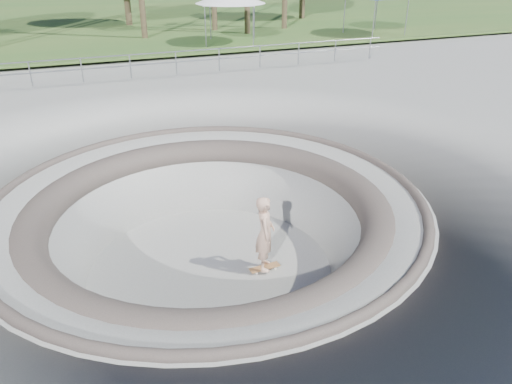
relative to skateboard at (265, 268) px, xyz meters
The scene contains 7 objects.
ground 2.29m from the skateboard, 152.96° to the left, with size 180.00×180.00×0.00m, color #969691.
skate_bowl 1.37m from the skateboard, 152.96° to the left, with size 14.00×14.00×4.10m.
grass_strip 34.70m from the skateboard, 92.02° to the left, with size 180.00×36.00×0.12m.
distant_hills 58.08m from the skateboard, 87.46° to the left, with size 103.20×45.00×28.60m.
safety_railing 12.93m from the skateboard, 95.51° to the left, with size 25.00×0.06×1.03m.
skateboard is the anchor object (origin of this frame).
skater 0.99m from the skateboard, 153.43° to the right, with size 0.71×0.47×1.94m, color #D9A88C.
Camera 1 is at (-2.65, -10.16, 5.37)m, focal length 35.00 mm.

